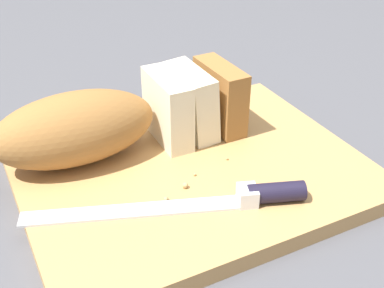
# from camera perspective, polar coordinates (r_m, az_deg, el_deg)

# --- Properties ---
(ground_plane) EXTENTS (3.00, 3.00, 0.00)m
(ground_plane) POSITION_cam_1_polar(r_m,az_deg,el_deg) (0.60, 0.00, -4.05)
(ground_plane) COLOR #4C4C51
(cutting_board) EXTENTS (0.40, 0.32, 0.02)m
(cutting_board) POSITION_cam_1_polar(r_m,az_deg,el_deg) (0.60, 0.00, -3.26)
(cutting_board) COLOR tan
(cutting_board) RESTS_ON ground_plane
(bread_loaf) EXTENTS (0.31, 0.09, 0.09)m
(bread_loaf) POSITION_cam_1_polar(r_m,az_deg,el_deg) (0.61, -8.62, 2.77)
(bread_loaf) COLOR #996633
(bread_loaf) RESTS_ON cutting_board
(bread_knife) EXTENTS (0.29, 0.12, 0.02)m
(bread_knife) POSITION_cam_1_polar(r_m,az_deg,el_deg) (0.53, 4.44, -6.15)
(bread_knife) COLOR silver
(bread_knife) RESTS_ON cutting_board
(crumb_near_knife) EXTENTS (0.01, 0.01, 0.01)m
(crumb_near_knife) POSITION_cam_1_polar(r_m,az_deg,el_deg) (0.54, -2.97, -6.25)
(crumb_near_knife) COLOR tan
(crumb_near_knife) RESTS_ON cutting_board
(crumb_near_loaf) EXTENTS (0.00, 0.00, 0.00)m
(crumb_near_loaf) POSITION_cam_1_polar(r_m,az_deg,el_deg) (0.58, 0.32, -3.48)
(crumb_near_loaf) COLOR tan
(crumb_near_loaf) RESTS_ON cutting_board
(crumb_stray_left) EXTENTS (0.01, 0.01, 0.01)m
(crumb_stray_left) POSITION_cam_1_polar(r_m,az_deg,el_deg) (0.56, -0.77, -4.72)
(crumb_stray_left) COLOR tan
(crumb_stray_left) RESTS_ON cutting_board
(crumb_stray_right) EXTENTS (0.00, 0.00, 0.00)m
(crumb_stray_right) POSITION_cam_1_polar(r_m,az_deg,el_deg) (0.60, 4.01, -1.67)
(crumb_stray_right) COLOR tan
(crumb_stray_right) RESTS_ON cutting_board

